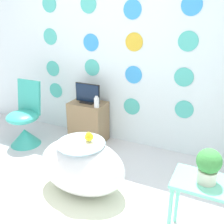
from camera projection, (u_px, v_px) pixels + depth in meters
name	position (u px, v px, depth m)	size (l,w,h in m)	color
ground_plane	(20.00, 223.00, 2.21)	(12.00, 12.00, 0.00)	silver
wall_back_dotted	(112.00, 43.00, 3.24)	(4.53, 0.05, 2.60)	white
rug	(76.00, 195.00, 2.54)	(1.22, 0.65, 0.01)	silver
bathtub	(82.00, 166.00, 2.53)	(0.88, 0.56, 0.54)	white
rubber_duck	(89.00, 137.00, 2.42)	(0.08, 0.09, 0.10)	yellow
chair	(25.00, 126.00, 3.43)	(0.42, 0.42, 0.84)	#38B2A3
tv_cabinet	(88.00, 122.00, 3.53)	(0.48, 0.32, 0.54)	#8E704C
tv	(88.00, 94.00, 3.39)	(0.35, 0.12, 0.26)	black
vase	(97.00, 102.00, 3.25)	(0.06, 0.06, 0.15)	white
side_table	(204.00, 195.00, 1.88)	(0.46, 0.32, 0.55)	#72D8B7
potted_plant_left	(209.00, 165.00, 1.79)	(0.17, 0.17, 0.25)	beige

